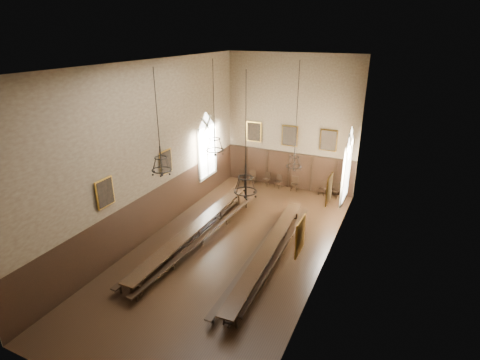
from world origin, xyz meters
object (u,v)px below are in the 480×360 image
Objects in this scene: chair_4 at (294,186)px; chandelier_front_left at (161,163)px; chandelier_back_left at (215,145)px; chandelier_front_right at (245,184)px; table_right at (268,254)px; chair_6 at (322,191)px; chair_1 at (253,179)px; chandelier_back_right at (294,159)px; chair_2 at (266,181)px; chair_3 at (278,184)px; bench_left_inner at (203,240)px; bench_right_outer at (279,254)px; bench_right_inner at (258,253)px; chair_0 at (241,178)px; chair_7 at (336,193)px; table_left at (196,233)px; bench_left_outer at (184,235)px.

chandelier_front_left reaches higher than chair_4.
chandelier_back_left is 0.98× the size of chandelier_front_right.
chandelier_front_right is (1.04, -10.57, 4.31)m from chair_4.
chair_6 is at bearing 86.83° from table_right.
chair_1 is 8.18m from chandelier_back_right.
chair_4 is at bearing 8.08° from chair_2.
bench_left_inner is at bearing -82.56° from chair_3.
chandelier_back_right is 1.25× the size of chandelier_front_left.
bench_right_inner is at bearing -157.08° from bench_right_outer.
bench_right_outer is 4.82m from chandelier_back_right.
chair_7 reaches higher than chair_0.
chair_6 is (4.63, 8.61, -0.14)m from table_left.
bench_left_outer is (-4.69, -0.02, -0.10)m from table_right.
chair_7 reaches higher than chair_2.
table_right is 4.60m from chandelier_front_right.
chair_3 is (-2.06, 8.71, -0.02)m from bench_right_inner.
chandelier_back_right reaches higher than chair_7.
chair_0 is 0.89× the size of chair_7.
chair_1 is 0.20× the size of chandelier_back_left.
bench_left_outer is at bearing 157.21° from chandelier_front_right.
chair_0 is 1.96m from chair_2.
table_left is 8.66m from chair_3.
chandelier_back_right is (4.76, 3.24, 3.91)m from bench_left_outer.
chandelier_back_right is (-0.42, -5.61, 3.92)m from chair_6.
chair_6 is (1.03, 8.79, -0.01)m from bench_right_inner.
table_right is 2.13× the size of chandelier_back_left.
chair_7 is (6.86, -0.03, 0.03)m from chair_0.
bench_left_inner is at bearing -79.58° from chandelier_back_left.
bench_left_inner is 11.32× the size of chair_1.
chair_3 is 0.92× the size of chair_7.
bench_right_inner is at bearing -32.63° from chandelier_back_left.
chair_3 is at bearing 76.62° from bench_left_outer.
bench_left_outer is at bearing -114.20° from chair_6.
table_right is 6.65m from chandelier_front_left.
chair_2 is at bearing 106.36° from chandelier_front_right.
chandelier_front_left is (-5.32, -11.18, 4.86)m from chair_7.
bench_right_outer is 8.84m from chair_3.
chandelier_back_right reaches higher than bench_right_inner.
chair_4 is at bearing -14.47° from chair_1.
table_left is 11.30× the size of chair_2.
chair_3 is at bearing -161.20° from chair_7.
bench_right_outer is (4.54, 0.21, -0.14)m from table_left.
chair_1 is (0.93, -0.03, 0.02)m from chair_0.
chair_1 is at bearing 129.88° from chandelier_back_right.
chair_2 is at bearing 171.83° from chair_4.
chair_0 is 0.93× the size of chair_6.
chair_2 reaches higher than table_left.
table_right is 1.90× the size of chandelier_back_right.
chair_0 is at bearing 102.30° from bench_left_inner.
chair_7 is at bearing 80.45° from chandelier_front_right.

